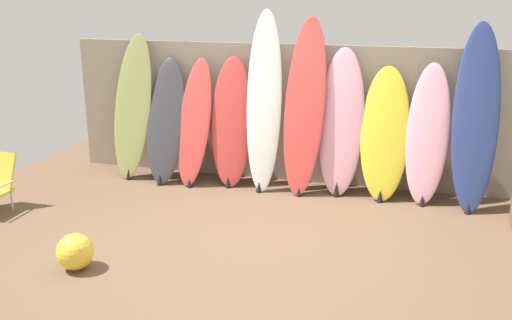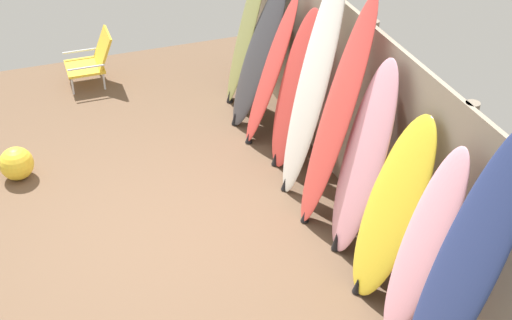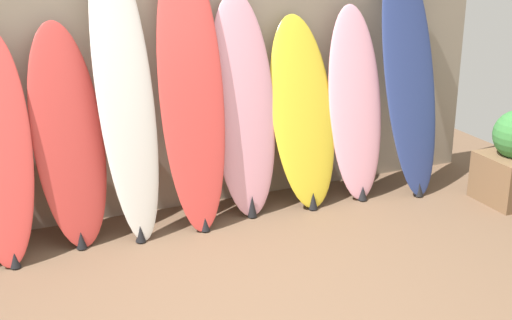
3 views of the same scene
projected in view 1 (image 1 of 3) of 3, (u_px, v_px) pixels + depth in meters
The scene contains 13 objects.
ground at pixel (251, 240), 5.83m from camera, with size 7.68×7.68×0.00m, color brown.
fence_back at pixel (293, 114), 7.42m from camera, with size 6.08×0.11×1.80m.
surfboard_olive_0 at pixel (133, 108), 7.63m from camera, with size 0.62×0.61×1.90m.
surfboard_charcoal_1 at pixel (166, 121), 7.49m from camera, with size 0.56×0.69×1.61m.
surfboard_red_2 at pixel (194, 123), 7.38m from camera, with size 0.51×0.62×1.62m.
surfboard_red_3 at pixel (232, 123), 7.32m from camera, with size 0.59×0.53×1.65m.
surfboard_white_4 at pixel (264, 102), 7.11m from camera, with size 0.50×0.61×2.24m.
surfboard_red_5 at pixel (305, 108), 6.98m from camera, with size 0.55×0.61×2.15m.
surfboard_pink_6 at pixel (341, 124), 6.96m from camera, with size 0.56×0.44×1.80m.
surfboard_yellow_7 at pixel (385, 134), 6.84m from camera, with size 0.60×0.56×1.59m.
surfboard_pink_8 at pixel (428, 135), 6.69m from camera, with size 0.52×0.49×1.65m.
surfboard_navy_9 at pixel (476, 119), 6.46m from camera, with size 0.52×0.64×2.13m.
beach_ball at pixel (75, 252), 5.19m from camera, with size 0.34×0.34×0.34m, color yellow.
Camera 1 is at (1.46, -5.14, 2.46)m, focal length 40.00 mm.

